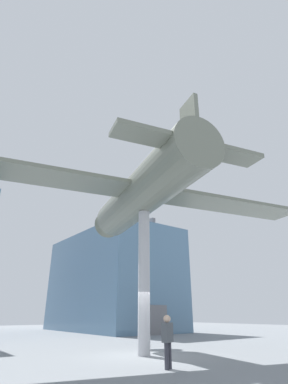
# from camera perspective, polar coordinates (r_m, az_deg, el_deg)

# --- Properties ---
(ground_plane) EXTENTS (80.00, 80.00, 0.00)m
(ground_plane) POSITION_cam_1_polar(r_m,az_deg,el_deg) (14.03, 0.00, -28.77)
(ground_plane) COLOR gray
(glass_pavilion_right) EXTENTS (8.27, 15.35, 10.14)m
(glass_pavilion_right) POSITION_cam_1_polar(r_m,az_deg,el_deg) (33.57, -6.11, -16.65)
(glass_pavilion_right) COLOR slate
(glass_pavilion_right) RESTS_ON ground_plane
(support_pylon_central) EXTENTS (0.53, 0.53, 6.23)m
(support_pylon_central) POSITION_cam_1_polar(r_m,az_deg,el_deg) (14.02, 0.00, -16.03)
(support_pylon_central) COLOR #B7B7BC
(support_pylon_central) RESTS_ON ground_plane
(suspended_airplane) EXTENTS (19.11, 12.30, 3.27)m
(suspended_airplane) POSITION_cam_1_polar(r_m,az_deg,el_deg) (15.32, -0.44, -0.36)
(suspended_airplane) COLOR slate
(suspended_airplane) RESTS_ON support_pylon_central
(visitor_person) EXTENTS (0.45, 0.34, 1.58)m
(visitor_person) POSITION_cam_1_polar(r_m,az_deg,el_deg) (10.75, 4.50, -25.93)
(visitor_person) COLOR #383842
(visitor_person) RESTS_ON ground_plane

